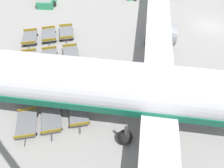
% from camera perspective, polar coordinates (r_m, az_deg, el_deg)
% --- Properties ---
extents(ground_plane, '(500.00, 500.00, 0.00)m').
position_cam_1_polar(ground_plane, '(34.64, 24.15, 13.62)').
color(ground_plane, gray).
extents(airplane, '(43.58, 46.58, 14.69)m').
position_cam_1_polar(airplane, '(18.78, 15.67, -2.32)').
color(airplane, white).
rests_on(airplane, ground_plane).
extents(baggage_dolly_row_near_col_a, '(3.70, 2.22, 0.92)m').
position_cam_1_polar(baggage_dolly_row_near_col_a, '(30.60, -20.68, 11.23)').
color(baggage_dolly_row_near_col_a, slate).
rests_on(baggage_dolly_row_near_col_a, ground_plane).
extents(baggage_dolly_row_near_col_b, '(3.70, 2.25, 0.92)m').
position_cam_1_polar(baggage_dolly_row_near_col_b, '(27.21, -21.04, 5.97)').
color(baggage_dolly_row_near_col_b, slate).
rests_on(baggage_dolly_row_near_col_b, ground_plane).
extents(baggage_dolly_row_near_col_c, '(3.70, 2.49, 0.92)m').
position_cam_1_polar(baggage_dolly_row_near_col_c, '(23.98, -20.98, -0.85)').
color(baggage_dolly_row_near_col_c, slate).
rests_on(baggage_dolly_row_near_col_c, ground_plane).
extents(baggage_dolly_row_near_col_d, '(3.70, 2.23, 0.92)m').
position_cam_1_polar(baggage_dolly_row_near_col_d, '(21.24, -21.41, -9.64)').
color(baggage_dolly_row_near_col_d, slate).
rests_on(baggage_dolly_row_near_col_d, ground_plane).
extents(baggage_dolly_row_mid_a_col_a, '(3.70, 2.32, 0.92)m').
position_cam_1_polar(baggage_dolly_row_mid_a_col_a, '(30.33, -16.14, 12.17)').
color(baggage_dolly_row_mid_a_col_a, slate).
rests_on(baggage_dolly_row_mid_a_col_a, ground_plane).
extents(baggage_dolly_row_mid_a_col_b, '(3.70, 2.28, 0.92)m').
position_cam_1_polar(baggage_dolly_row_mid_a_col_b, '(26.76, -16.02, 6.74)').
color(baggage_dolly_row_mid_a_col_b, slate).
rests_on(baggage_dolly_row_mid_a_col_b, ground_plane).
extents(baggage_dolly_row_mid_a_col_c, '(3.70, 2.33, 0.92)m').
position_cam_1_polar(baggage_dolly_row_mid_a_col_c, '(23.55, -15.67, -0.09)').
color(baggage_dolly_row_mid_a_col_c, slate).
rests_on(baggage_dolly_row_mid_a_col_c, ground_plane).
extents(baggage_dolly_row_mid_a_col_d, '(3.70, 2.30, 0.92)m').
position_cam_1_polar(baggage_dolly_row_mid_a_col_d, '(20.81, -15.55, -8.89)').
color(baggage_dolly_row_mid_a_col_d, slate).
rests_on(baggage_dolly_row_mid_a_col_d, ground_plane).
extents(baggage_dolly_row_mid_b_col_a, '(3.69, 2.21, 0.92)m').
position_cam_1_polar(baggage_dolly_row_mid_b_col_a, '(30.23, -11.85, 12.96)').
color(baggage_dolly_row_mid_b_col_a, slate).
rests_on(baggage_dolly_row_mid_b_col_a, ground_plane).
extents(baggage_dolly_row_mid_b_col_b, '(3.70, 2.31, 0.92)m').
position_cam_1_polar(baggage_dolly_row_mid_b_col_b, '(26.60, -10.70, 7.66)').
color(baggage_dolly_row_mid_b_col_b, slate).
rests_on(baggage_dolly_row_mid_b_col_b, ground_plane).
extents(baggage_dolly_row_mid_b_col_c, '(3.70, 2.46, 0.92)m').
position_cam_1_polar(baggage_dolly_row_mid_b_col_c, '(23.45, -9.90, 1.06)').
color(baggage_dolly_row_mid_b_col_c, slate).
rests_on(baggage_dolly_row_mid_b_col_c, ground_plane).
extents(baggage_dolly_row_mid_b_col_d, '(3.70, 2.22, 0.92)m').
position_cam_1_polar(baggage_dolly_row_mid_b_col_d, '(20.69, -8.65, -7.46)').
color(baggage_dolly_row_mid_b_col_d, slate).
rests_on(baggage_dolly_row_mid_b_col_d, ground_plane).
extents(stand_guidance_stripe, '(2.96, 20.83, 0.01)m').
position_cam_1_polar(stand_guidance_stripe, '(22.77, -12.16, -3.16)').
color(stand_guidance_stripe, yellow).
rests_on(stand_guidance_stripe, ground_plane).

